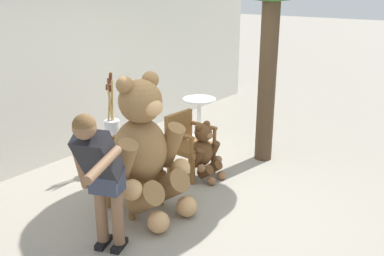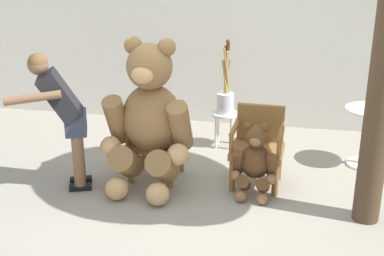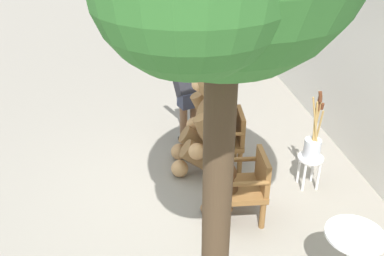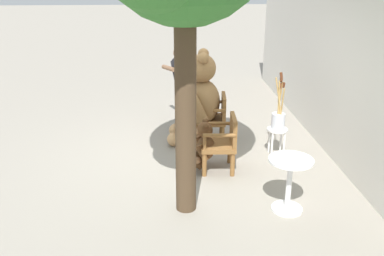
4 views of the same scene
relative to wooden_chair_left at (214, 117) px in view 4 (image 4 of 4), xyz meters
name	(u,v)px [view 4 (image 4 of 4)]	position (x,y,z in m)	size (l,w,h in m)	color
ground_plane	(189,154)	(0.56, -0.48, -0.46)	(60.00, 60.00, 0.00)	gray
back_wall	(339,70)	(0.56, 1.92, 0.94)	(10.00, 0.16, 2.80)	beige
wooden_chair_left	(214,117)	(0.00, 0.00, 0.00)	(0.60, 0.57, 0.86)	brown
wooden_chair_right	(222,141)	(1.13, 0.00, 0.00)	(0.58, 0.55, 0.86)	brown
teddy_bear_large	(199,98)	(-0.01, -0.27, 0.34)	(0.99, 0.96, 1.64)	olive
teddy_bear_small	(203,146)	(1.13, -0.28, -0.07)	(0.48, 0.46, 0.80)	brown
person_visitor	(183,80)	(-0.88, -0.51, 0.44)	(0.74, 0.66, 1.51)	black
white_stool	(277,135)	(0.64, 0.98, -0.11)	(0.34, 0.34, 0.46)	white
brush_bucket	(278,116)	(0.64, 0.98, 0.21)	(0.22, 0.22, 0.95)	silver
round_side_table	(289,179)	(2.37, 0.70, -0.01)	(0.56, 0.56, 0.72)	white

